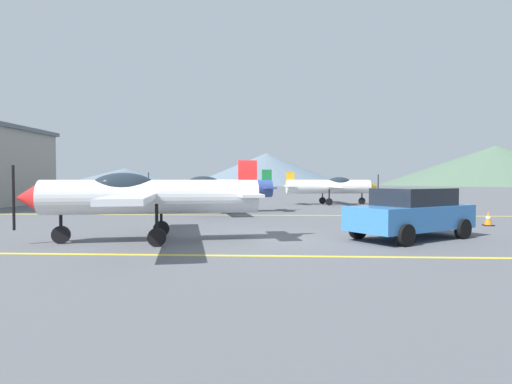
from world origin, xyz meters
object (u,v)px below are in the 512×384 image
(airplane_far, at_px, (332,186))
(traffic_cone_front, at_px, (488,219))
(airplane_near, at_px, (143,196))
(car_sedan, at_px, (411,212))
(airplane_mid, at_px, (213,188))

(airplane_far, height_order, traffic_cone_front, airplane_far)
(airplane_near, height_order, car_sedan, airplane_near)
(airplane_mid, bearing_deg, airplane_near, -91.69)
(airplane_far, bearing_deg, airplane_near, -112.99)
(airplane_mid, height_order, airplane_far, same)
(airplane_near, xyz_separation_m, car_sedan, (8.36, 1.07, -0.57))
(airplane_mid, distance_m, airplane_far, 11.18)
(airplane_mid, bearing_deg, airplane_far, 44.97)
(airplane_far, bearing_deg, airplane_mid, -135.03)
(airplane_mid, distance_m, car_sedan, 13.21)
(airplane_mid, xyz_separation_m, airplane_far, (7.91, 7.90, 0.00))
(airplane_near, height_order, traffic_cone_front, airplane_near)
(airplane_near, relative_size, traffic_cone_front, 14.13)
(airplane_near, bearing_deg, car_sedan, 7.27)
(airplane_near, bearing_deg, airplane_far, 67.01)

